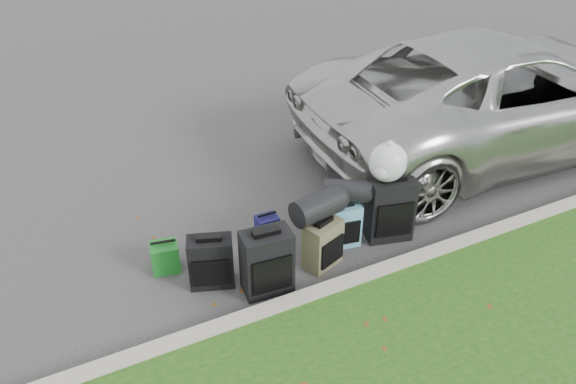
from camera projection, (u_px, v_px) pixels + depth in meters
name	position (u px, v px, depth m)	size (l,w,h in m)	color
ground	(303.00, 238.00, 6.56)	(120.00, 120.00, 0.00)	#383535
curb	(348.00, 285.00, 5.77)	(120.00, 0.18, 0.15)	#9E937F
suv	(501.00, 93.00, 8.05)	(2.75, 5.96, 1.66)	#B7B7B2
suitcase_small_black	(211.00, 262.00, 5.76)	(0.46, 0.25, 0.57)	black
suitcase_large_black_left	(267.00, 262.00, 5.64)	(0.50, 0.30, 0.72)	black
suitcase_olive	(323.00, 244.00, 6.02)	(0.40, 0.25, 0.55)	#46432D
suitcase_teal	(343.00, 225.00, 6.33)	(0.37, 0.22, 0.53)	teal
suitcase_large_black_right	(390.00, 209.00, 6.38)	(0.51, 0.31, 0.77)	black
tote_green	(165.00, 257.00, 6.01)	(0.29, 0.23, 0.33)	#197121
tote_navy	(267.00, 226.00, 6.52)	(0.25, 0.20, 0.27)	#18164D
duffel_left	(317.00, 207.00, 5.86)	(0.30, 0.30, 0.55)	black
duffel_right	(345.00, 191.00, 6.19)	(0.26, 0.26, 0.47)	black
trash_bag	(388.00, 162.00, 6.08)	(0.43, 0.43, 0.43)	silver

